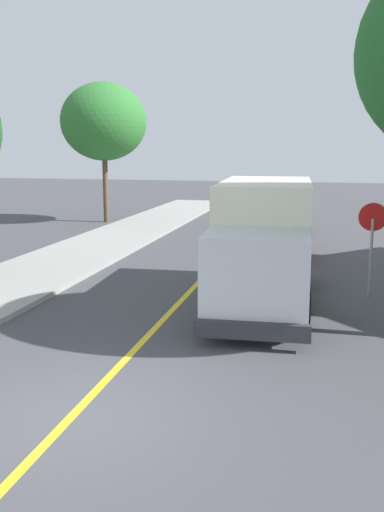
# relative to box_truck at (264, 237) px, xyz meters

# --- Properties ---
(ground_plane) EXTENTS (120.00, 120.00, 0.00)m
(ground_plane) POSITION_rel_box_truck_xyz_m (-2.16, -7.44, -1.77)
(ground_plane) COLOR #424247
(centre_line_yellow) EXTENTS (0.16, 56.00, 0.01)m
(centre_line_yellow) POSITION_rel_box_truck_xyz_m (-2.16, 2.56, -1.76)
(centre_line_yellow) COLOR gold
(centre_line_yellow) RESTS_ON ground
(box_truck) EXTENTS (2.77, 7.29, 3.20)m
(box_truck) POSITION_rel_box_truck_xyz_m (0.00, 0.00, 0.00)
(box_truck) COLOR #F2EDCC
(box_truck) RESTS_ON ground
(parked_car_near) EXTENTS (1.91, 4.44, 1.67)m
(parked_car_near) POSITION_rel_box_truck_xyz_m (-0.12, 7.22, -0.97)
(parked_car_near) COLOR maroon
(parked_car_near) RESTS_ON ground
(parked_car_mid) EXTENTS (1.81, 4.41, 1.67)m
(parked_car_mid) POSITION_rel_box_truck_xyz_m (-0.23, 13.44, -0.97)
(parked_car_mid) COLOR #4C564C
(parked_car_mid) RESTS_ON ground
(stop_sign) EXTENTS (0.80, 0.10, 2.65)m
(stop_sign) POSITION_rel_box_truck_xyz_m (2.84, 1.09, 0.09)
(stop_sign) COLOR gray
(stop_sign) RESTS_ON ground
(street_tree_down_block) EXTENTS (4.60, 4.60, 7.49)m
(street_tree_down_block) POSITION_rel_box_truck_xyz_m (-10.21, 14.47, 3.64)
(street_tree_down_block) COLOR brown
(street_tree_down_block) RESTS_ON ground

